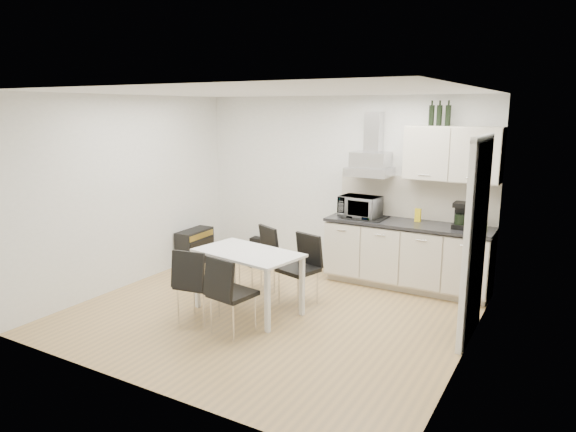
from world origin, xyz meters
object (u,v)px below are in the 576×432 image
guitar_amp (195,247)px  chair_far_left (257,260)px  chair_near_left (198,285)px  chair_near_right (233,295)px  floor_speaker (258,248)px  dining_table (248,259)px  chair_far_right (298,270)px  kitchenette (411,228)px

guitar_amp → chair_far_left: bearing=-23.0°
chair_near_left → guitar_amp: (-1.51, 1.74, -0.17)m
chair_near_right → floor_speaker: chair_near_right is taller
chair_far_left → floor_speaker: 1.65m
dining_table → floor_speaker: bearing=129.8°
chair_far_right → chair_near_right: size_ratio=1.00×
dining_table → chair_far_left: 0.70m
chair_far_left → kitchenette: bearing=-118.7°
chair_near_left → chair_near_right: size_ratio=1.00×
chair_far_right → guitar_amp: size_ratio=1.32×
chair_near_left → guitar_amp: chair_near_left is taller
kitchenette → chair_near_left: bearing=-127.1°
chair_far_right → chair_far_left: bearing=6.8°
floor_speaker → chair_near_left: bearing=-74.3°
kitchenette → chair_far_right: kitchenette is taller
chair_far_left → floor_speaker: chair_far_left is taller
dining_table → chair_far_right: (0.41, 0.50, -0.22)m
chair_far_left → floor_speaker: size_ratio=2.60×
kitchenette → dining_table: kitchenette is taller
dining_table → guitar_amp: 2.24m
chair_near_right → guitar_amp: chair_near_right is taller
kitchenette → dining_table: bearing=-128.4°
dining_table → chair_far_left: chair_far_left is taller
kitchenette → chair_far_right: 1.70m
chair_near_left → floor_speaker: chair_near_left is taller
chair_near_left → floor_speaker: bearing=100.0°
kitchenette → floor_speaker: bearing=176.3°
dining_table → guitar_amp: dining_table is taller
guitar_amp → floor_speaker: bearing=46.1°
kitchenette → chair_near_right: (-1.23, -2.40, -0.39)m
chair_far_right → floor_speaker: 2.17m
chair_near_right → guitar_amp: 2.73m
floor_speaker → dining_table: bearing=-62.0°
chair_near_right → floor_speaker: size_ratio=2.60×
kitchenette → chair_near_right: size_ratio=2.86×
chair_far_right → chair_near_right: 1.12m
chair_near_left → chair_near_right: (0.54, -0.07, 0.00)m
chair_near_right → chair_near_left: bearing=-178.0°
chair_near_right → dining_table: bearing=117.9°
chair_far_right → guitar_amp: chair_far_right is taller
kitchenette → floor_speaker: (-2.59, 0.17, -0.66)m
chair_far_right → floor_speaker: (-1.57, 1.47, -0.27)m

